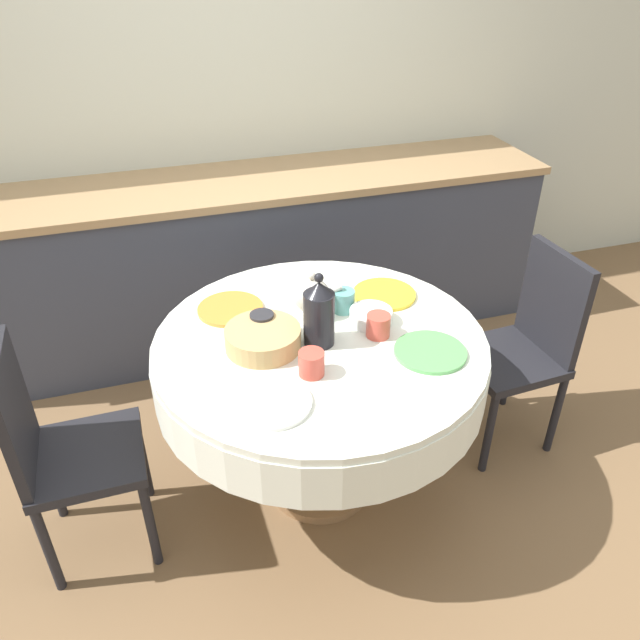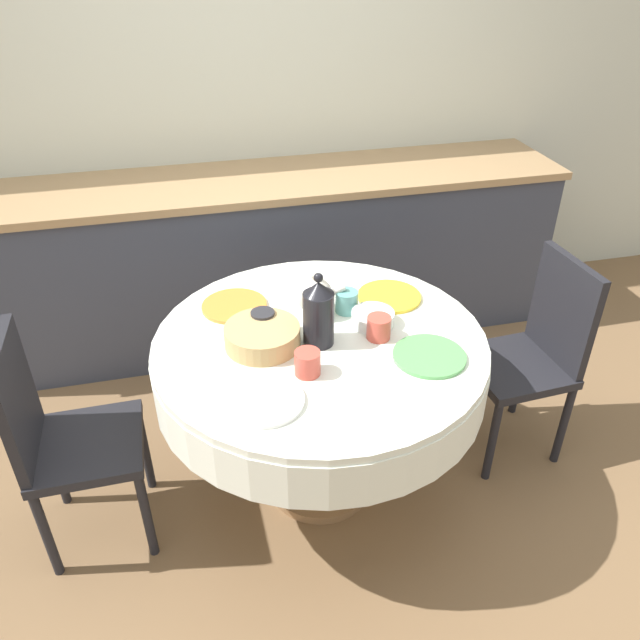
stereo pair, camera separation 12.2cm
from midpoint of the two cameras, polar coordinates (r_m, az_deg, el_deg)
ground_plane at (r=2.83m, az=1.28°, el=-14.79°), size 12.00×12.00×0.00m
wall_back at (r=3.57m, az=-5.47°, el=20.01°), size 7.00×0.05×2.60m
kitchen_counter at (r=3.54m, az=-3.92°, el=5.69°), size 3.24×0.64×0.95m
dining_table at (r=2.38m, az=1.47°, el=-4.20°), size 1.25×1.25×0.78m
chair_left at (r=2.87m, az=20.14°, el=-2.57°), size 0.42×0.42×0.94m
chair_right at (r=2.45m, az=-21.32°, el=-9.75°), size 0.40×0.40×0.94m
plate_near_left at (r=2.02m, az=-3.35°, el=-7.42°), size 0.26×0.26×0.01m
cup_near_left at (r=2.11m, az=0.51°, el=-3.98°), size 0.09×0.09×0.09m
plate_near_right at (r=2.25m, az=11.50°, el=-3.27°), size 0.26×0.26×0.01m
cup_near_right at (r=2.30m, az=6.91°, el=-0.72°), size 0.09×0.09×0.09m
plate_far_left at (r=2.50m, az=-6.46°, el=1.28°), size 0.26×0.26×0.01m
cup_far_left at (r=2.32m, az=-3.72°, el=-0.21°), size 0.09×0.09×0.09m
plate_far_right at (r=2.57m, az=7.70°, el=2.13°), size 0.26×0.26×0.01m
cup_far_right at (r=2.45m, az=3.88°, el=1.68°), size 0.09×0.09×0.09m
coffee_carafe at (r=2.22m, az=1.44°, el=0.57°), size 0.11×0.11×0.29m
teapot at (r=2.41m, az=0.99°, el=2.23°), size 0.20×0.14×0.19m
bread_basket at (r=2.26m, az=-3.75°, el=-1.51°), size 0.28×0.28×0.08m
fruit_bowl at (r=2.39m, az=6.31°, el=0.15°), size 0.16×0.16×0.05m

